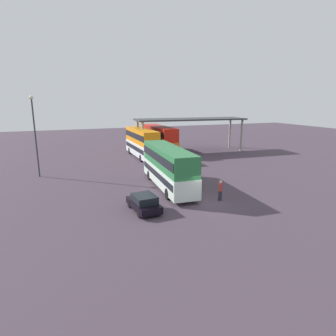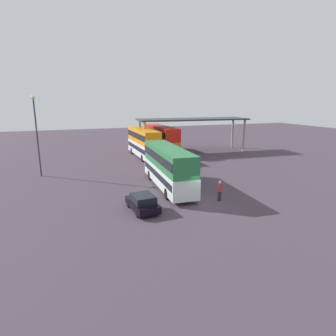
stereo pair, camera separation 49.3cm
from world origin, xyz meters
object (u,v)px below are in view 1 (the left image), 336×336
object	(u,v)px
double_decker_mid_row	(159,138)
lamppost_tall	(34,128)
pedestrian_waiting	(220,190)
double_decker_main	(168,166)
double_decker_near_canopy	(142,142)
parked_hatchback	(144,203)

from	to	relation	value
double_decker_mid_row	lamppost_tall	xyz separation A→B (m)	(-18.13, -10.02, 3.21)
pedestrian_waiting	double_decker_main	bearing A→B (deg)	138.49
double_decker_near_canopy	lamppost_tall	xyz separation A→B (m)	(-14.27, -7.08, 3.24)
double_decker_main	lamppost_tall	distance (m)	15.71
double_decker_near_canopy	pedestrian_waiting	world-z (taller)	double_decker_near_canopy
double_decker_main	parked_hatchback	size ratio (longest dim) A/B	2.92
double_decker_main	double_decker_near_canopy	distance (m)	16.38
double_decker_mid_row	pedestrian_waiting	size ratio (longest dim) A/B	6.25
double_decker_main	parked_hatchback	distance (m)	6.77
parked_hatchback	pedestrian_waiting	size ratio (longest dim) A/B	2.13
double_decker_mid_row	lamppost_tall	world-z (taller)	lamppost_tall
parked_hatchback	pedestrian_waiting	bearing A→B (deg)	-95.25
double_decker_mid_row	double_decker_main	bearing A→B (deg)	162.27
double_decker_near_canopy	double_decker_mid_row	xyz separation A→B (m)	(3.86, 2.94, 0.03)
double_decker_near_canopy	double_decker_mid_row	world-z (taller)	double_decker_mid_row
double_decker_mid_row	pedestrian_waiting	xyz separation A→B (m)	(-2.98, -24.46, -1.49)
parked_hatchback	double_decker_mid_row	xyz separation A→B (m)	(9.89, 24.40, 1.72)
double_decker_main	lamppost_tall	xyz separation A→B (m)	(-12.30, 9.19, 3.36)
double_decker_main	double_decker_mid_row	world-z (taller)	double_decker_mid_row
double_decker_main	pedestrian_waiting	bearing A→B (deg)	-147.68
double_decker_main	double_decker_mid_row	bearing A→B (deg)	-13.12
double_decker_main	lamppost_tall	world-z (taller)	lamppost_tall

